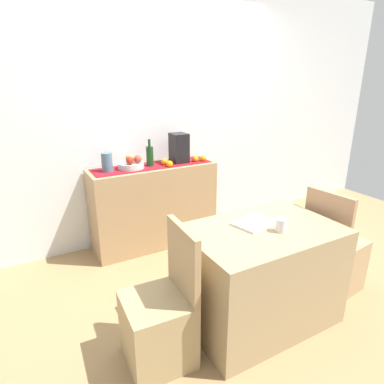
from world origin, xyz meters
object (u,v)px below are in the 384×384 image
Objects in this scene: open_book at (254,223)px; coffee_cup at (281,225)px; coffee_maker at (179,148)px; wine_bottle at (150,156)px; chair_near_window at (160,324)px; chair_by_corner at (332,260)px; fruit_bowl at (131,165)px; sideboard_console at (154,206)px; ceramic_vase at (107,162)px; dining_table at (260,275)px.

open_book is 3.08× the size of coffee_cup.
wine_bottle is at bearing -180.00° from coffee_maker.
open_book is 0.92m from chair_near_window.
chair_by_corner is at bearing -0.04° from chair_near_window.
chair_by_corner reaches higher than open_book.
fruit_bowl reaches higher than open_book.
ceramic_vase is (-0.46, 0.00, 0.53)m from sideboard_console.
sideboard_console is 4.22× the size of coffee_maker.
chair_near_window reaches higher than sideboard_console.
chair_near_window is (-0.56, -1.47, -0.71)m from wine_bottle.
fruit_bowl reaches higher than sideboard_console.
sideboard_console is 0.70m from ceramic_vase.
dining_table is 1.18× the size of chair_by_corner.
fruit_bowl is at bearing 0.00° from ceramic_vase.
chair_by_corner is (1.23, -1.48, -0.64)m from fruit_bowl.
dining_table is at bearing -65.74° from ceramic_vase.
sideboard_console is 7.00× the size of ceramic_vase.
sideboard_console reaches higher than dining_table.
coffee_cup is 0.10× the size of chair_near_window.
wine_bottle is 0.43m from ceramic_vase.
chair_by_corner reaches higher than sideboard_console.
ceramic_vase is 2.19m from chair_by_corner.
wine_bottle reaches higher than chair_near_window.
fruit_bowl is 2.02m from chair_by_corner.
sideboard_console is at bearing 99.86° from coffee_cup.
open_book is at bearing 113.66° from coffee_cup.
coffee_maker is 1.62m from dining_table.
ceramic_vase is at bearing 134.67° from chair_by_corner.
wine_bottle is at bearing -0.00° from ceramic_vase.
wine_bottle is 0.31× the size of chair_by_corner.
coffee_maker reaches higher than coffee_cup.
chair_by_corner is (1.00, -1.48, -0.17)m from sideboard_console.
sideboard_console is 1.63m from coffee_cup.
dining_table is (0.66, -1.47, -0.59)m from ceramic_vase.
fruit_bowl is 1.65m from coffee_cup.
coffee_maker is at bearing 0.00° from fruit_bowl.
wine_bottle is 1.93m from chair_by_corner.
coffee_maker reaches higher than sideboard_console.
open_book is (0.19, -1.38, 0.31)m from sideboard_console.
coffee_maker is 1.09× the size of open_book.
coffee_cup is (0.27, -1.56, 0.35)m from sideboard_console.
wine_bottle is (-0.03, -0.00, 0.54)m from sideboard_console.
wine_bottle reaches higher than dining_table.
ceramic_vase is 0.66× the size of open_book.
open_book is (-0.01, 0.09, 0.38)m from dining_table.
wine_bottle is (0.20, -0.00, 0.07)m from fruit_bowl.
fruit_bowl is at bearing 129.73° from chair_by_corner.
coffee_cup is at bearing -79.17° from wine_bottle.
dining_table is 0.39m from open_book.
fruit_bowl is 1.65m from chair_near_window.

